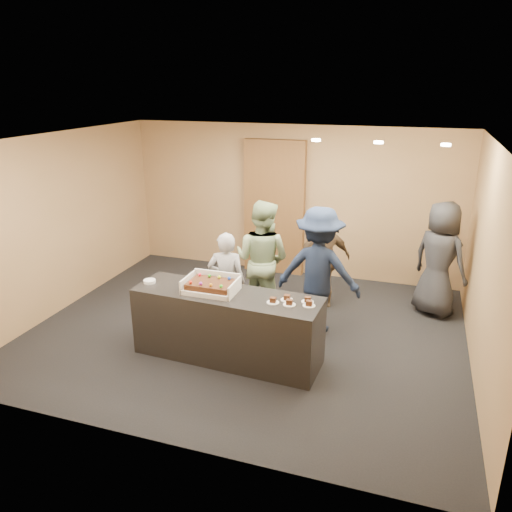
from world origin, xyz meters
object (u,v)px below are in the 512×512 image
Objects in this scene: person_dark_suit at (439,259)px; person_server_grey at (227,282)px; cake_box at (212,287)px; serving_counter at (227,326)px; person_sage_man at (262,260)px; sheet_cake at (211,284)px; storage_cabinet at (274,208)px; person_navy_man at (319,271)px; plate_stack at (150,281)px; person_brown_extra at (323,260)px.

person_server_grey is at bearing 62.96° from person_dark_suit.
person_server_grey is at bearing 96.29° from cake_box.
serving_counter is 3.41m from person_dark_suit.
sheet_cake is at bearing 89.08° from person_sage_man.
person_navy_man is (1.25, -2.08, -0.31)m from storage_cabinet.
plate_stack is 1.08m from person_server_grey.
plate_stack is at bearing -177.49° from serving_counter.
plate_stack is (-0.78, -3.17, -0.30)m from storage_cabinet.
storage_cabinet is at bearing -84.75° from person_brown_extra.
plate_stack is at bearing 66.14° from person_dark_suit.
cake_box is 0.36× the size of person_navy_man.
person_navy_man is at bearing 58.91° from person_brown_extra.
serving_counter is 1.19m from plate_stack.
person_brown_extra is (0.80, 0.60, -0.12)m from person_sage_man.
plate_stack is at bearing -103.76° from storage_cabinet.
serving_counter is 2.13m from person_brown_extra.
plate_stack is at bearing -179.30° from cake_box.
cake_box is at bearing 89.11° from sheet_cake.
person_sage_man is at bearing 54.76° from person_dark_suit.
storage_cabinet is at bearing 76.24° from plate_stack.
person_server_grey reaches higher than cake_box.
storage_cabinet is 1.67× the size of person_server_grey.
person_sage_man is at bearing 79.16° from sheet_cake.
person_brown_extra is at bearing 45.03° from person_dark_suit.
person_navy_man is at bearing 69.97° from person_dark_suit.
person_sage_man reaches higher than person_server_grey.
person_brown_extra is at bearing -144.76° from person_server_grey.
plate_stack is at bearing 7.09° from person_brown_extra.
person_dark_suit is (3.63, 2.22, -0.04)m from plate_stack.
storage_cabinet is 3.72× the size of cake_box.
storage_cabinet is 15.55× the size of plate_stack.
storage_cabinet is 2.51m from person_server_grey.
person_dark_suit is at bearing -163.45° from person_server_grey.
storage_cabinet is 1.57× the size of person_brown_extra.
person_sage_man is (0.36, -1.86, -0.32)m from storage_cabinet.
storage_cabinet reaches higher than person_dark_suit.
serving_counter is 15.28× the size of plate_stack.
person_sage_man is at bearing 91.31° from serving_counter.
person_server_grey reaches higher than serving_counter.
person_navy_man is 0.84m from person_brown_extra.
person_navy_man is at bearing 43.73° from sheet_cake.
cake_box is (0.11, -3.16, -0.28)m from storage_cabinet.
person_dark_suit reaches higher than serving_counter.
plate_stack is 0.10× the size of person_brown_extra.
person_brown_extra is 1.73m from person_dark_suit.
sheet_cake is 2.21m from person_brown_extra.
person_sage_man is (0.25, 1.32, -0.10)m from sheet_cake.
sheet_cake is 0.32× the size of person_dark_suit.
person_brown_extra is at bearing -133.16° from person_sage_man.
cake_box is at bearing 84.60° from person_server_grey.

